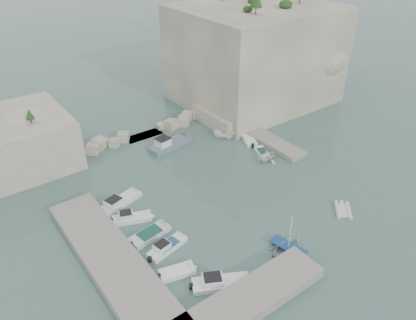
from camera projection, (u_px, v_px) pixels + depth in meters
ground at (237, 201)px, 50.35m from camera, size 400.00×400.00×0.00m
cliff_east at (255, 55)px, 73.22m from camera, size 26.00×22.00×17.00m
cliff_terrace at (228, 115)px, 68.57m from camera, size 8.00×10.00×2.50m
outcrop_west at (9, 144)px, 55.54m from camera, size 16.00×14.00×7.00m
quay_west at (114, 263)px, 40.81m from camera, size 5.00×24.00×1.10m
quay_south at (240, 305)px, 36.47m from camera, size 18.00×4.00×1.10m
ledge_east at (262, 137)px, 63.79m from camera, size 3.00×16.00×0.80m
breakwater at (143, 132)px, 64.54m from camera, size 28.00×3.00×1.40m
motorboat_a at (120, 204)px, 49.79m from camera, size 6.71×3.67×1.40m
motorboat_b at (132, 220)px, 47.23m from camera, size 5.15×3.30×1.40m
motorboat_c at (150, 236)px, 44.91m from camera, size 5.39×2.57×0.70m
motorboat_d at (168, 249)px, 43.21m from camera, size 5.37×2.56×1.40m
motorboat_e at (177, 274)px, 40.27m from camera, size 4.17×2.51×0.70m
motorboat_f at (221, 285)px, 39.06m from camera, size 6.26×4.47×1.40m
rowboat at (288, 250)px, 43.15m from camera, size 4.90×3.92×0.90m
inflatable_dinghy at (343, 211)px, 48.64m from camera, size 3.56×3.57×0.44m
tender_east_a at (266, 160)px, 58.53m from camera, size 3.52×3.06×1.83m
tender_east_b at (262, 154)px, 59.90m from camera, size 2.67×4.15×0.70m
tender_east_c at (248, 140)px, 63.68m from camera, size 3.57×5.28×0.70m
tender_east_d at (227, 137)px, 64.41m from camera, size 4.83×3.37×1.75m
work_boat at (170, 147)px, 61.82m from camera, size 7.92×3.47×2.20m
rowboat_mast at (290, 231)px, 41.80m from camera, size 0.10×0.10×4.20m
vegetation at (229, 2)px, 66.60m from camera, size 53.48×13.88×13.40m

